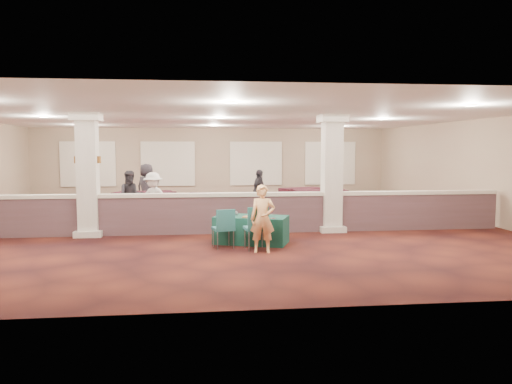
{
  "coord_description": "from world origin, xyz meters",
  "views": [
    {
      "loc": [
        -0.65,
        -14.86,
        2.29
      ],
      "look_at": [
        0.84,
        -2.0,
        1.16
      ],
      "focal_mm": 35.0,
      "sensor_mm": 36.0,
      "label": 1
    }
  ],
  "objects": [
    {
      "name": "far_table_back_left",
      "position": [
        -2.5,
        3.2,
        0.38
      ],
      "size": [
        1.98,
        1.22,
        0.75
      ],
      "primitive_type": "cube",
      "rotation": [
        0.0,
        0.0,
        0.16
      ],
      "color": "black",
      "rests_on": "ground"
    },
    {
      "name": "ground",
      "position": [
        0.0,
        0.0,
        0.0
      ],
      "size": [
        16.0,
        16.0,
        0.0
      ],
      "primitive_type": "plane",
      "color": "#4D1C13",
      "rests_on": "ground"
    },
    {
      "name": "column_right",
      "position": [
        3.0,
        -1.5,
        1.64
      ],
      "size": [
        0.72,
        0.72,
        3.2
      ],
      "color": "silver",
      "rests_on": "ground"
    },
    {
      "name": "attendee_c",
      "position": [
        1.5,
        2.72,
        0.77
      ],
      "size": [
        0.82,
        1.0,
        1.54
      ],
      "primitive_type": "imported",
      "rotation": [
        0.0,
        0.0,
        1.06
      ],
      "color": "black",
      "rests_on": "ground"
    },
    {
      "name": "far_table_back_center",
      "position": [
        -0.21,
        3.2,
        0.34
      ],
      "size": [
        1.76,
        1.06,
        0.67
      ],
      "primitive_type": "cube",
      "rotation": [
        0.0,
        0.0,
        -0.15
      ],
      "color": "black",
      "rests_on": "ground"
    },
    {
      "name": "wall_back",
      "position": [
        0.0,
        8.0,
        1.6
      ],
      "size": [
        16.0,
        0.04,
        3.2
      ],
      "primitive_type": "cube",
      "color": "gray",
      "rests_on": "ground"
    },
    {
      "name": "knitting",
      "position": [
        0.57,
        -3.23,
        0.67
      ],
      "size": [
        0.43,
        0.38,
        0.03
      ],
      "primitive_type": "cube",
      "rotation": [
        0.0,
        0.0,
        -0.36
      ],
      "color": "#C4611F",
      "rests_on": "near_table"
    },
    {
      "name": "wall_right",
      "position": [
        8.0,
        0.0,
        1.6
      ],
      "size": [
        0.04,
        16.0,
        3.2
      ],
      "primitive_type": "cube",
      "color": "gray",
      "rests_on": "ground"
    },
    {
      "name": "far_table_back_right",
      "position": [
        3.51,
        4.9,
        0.35
      ],
      "size": [
        1.91,
        1.44,
        0.7
      ],
      "primitive_type": "cube",
      "rotation": [
        0.0,
        0.0,
        0.38
      ],
      "color": "black",
      "rests_on": "ground"
    },
    {
      "name": "far_table_front_left",
      "position": [
        -2.5,
        2.47,
        0.4
      ],
      "size": [
        2.19,
        1.57,
        0.8
      ],
      "primitive_type": "cube",
      "rotation": [
        0.0,
        0.0,
        -0.32
      ],
      "color": "black",
      "rests_on": "ground"
    },
    {
      "name": "scissors",
      "position": [
        1.07,
        -3.44,
        0.67
      ],
      "size": [
        0.11,
        0.06,
        0.01
      ],
      "primitive_type": "cube",
      "rotation": [
        0.0,
        0.0,
        -0.36
      ],
      "color": "#B51325",
      "rests_on": "near_table"
    },
    {
      "name": "far_table_front_center",
      "position": [
        -0.66,
        1.26,
        0.34
      ],
      "size": [
        1.86,
        1.36,
        0.68
      ],
      "primitive_type": "cube",
      "rotation": [
        0.0,
        0.0,
        -0.35
      ],
      "color": "black",
      "rests_on": "ground"
    },
    {
      "name": "yarn_cream",
      "position": [
        0.11,
        -2.91,
        0.71
      ],
      "size": [
        0.1,
        0.1,
        0.1
      ],
      "primitive_type": "sphere",
      "color": "beige",
      "rests_on": "near_table"
    },
    {
      "name": "column_left",
      "position": [
        -3.5,
        -1.5,
        1.64
      ],
      "size": [
        0.72,
        0.72,
        3.2
      ],
      "color": "silver",
      "rests_on": "ground"
    },
    {
      "name": "laptop_screen",
      "position": [
        0.89,
        -3.04,
        0.78
      ],
      "size": [
        0.28,
        0.12,
        0.2
      ],
      "primitive_type": "cube",
      "rotation": [
        0.0,
        0.0,
        -0.36
      ],
      "color": "silver",
      "rests_on": "near_table"
    },
    {
      "name": "attendee_a",
      "position": [
        -2.74,
        0.93,
        0.8
      ],
      "size": [
        0.83,
        0.56,
        1.6
      ],
      "primitive_type": "imported",
      "rotation": [
        0.0,
        0.0,
        0.18
      ],
      "color": "black",
      "rests_on": "ground"
    },
    {
      "name": "conf_chair_side",
      "position": [
        -0.07,
        -3.58,
        0.54
      ],
      "size": [
        0.55,
        0.55,
        0.92
      ],
      "rotation": [
        0.0,
        0.0,
        0.22
      ],
      "color": "#205A5E",
      "rests_on": "ground"
    },
    {
      "name": "partition_wall",
      "position": [
        0.0,
        -1.5,
        0.57
      ],
      "size": [
        15.6,
        0.28,
        1.1
      ],
      "color": "#4D3438",
      "rests_on": "ground"
    },
    {
      "name": "near_table",
      "position": [
        0.61,
        -3.0,
        0.33
      ],
      "size": [
        1.91,
        1.41,
        0.66
      ],
      "primitive_type": "cube",
      "rotation": [
        0.0,
        0.0,
        -0.36
      ],
      "color": "#0F3932",
      "rests_on": "ground"
    },
    {
      "name": "yarn_grey",
      "position": [
        0.27,
        -2.76,
        0.71
      ],
      "size": [
        0.09,
        0.09,
        0.09
      ],
      "primitive_type": "sphere",
      "color": "#4D4D52",
      "rests_on": "near_table"
    },
    {
      "name": "attendee_d",
      "position": [
        -2.51,
        3.5,
        0.87
      ],
      "size": [
        0.98,
        0.84,
        1.74
      ],
      "primitive_type": "imported",
      "rotation": [
        0.0,
        0.0,
        2.61
      ],
      "color": "black",
      "rests_on": "ground"
    },
    {
      "name": "conf_chair_main",
      "position": [
        0.64,
        -3.86,
        0.59
      ],
      "size": [
        0.56,
        0.56,
        0.99
      ],
      "rotation": [
        0.0,
        0.0,
        0.13
      ],
      "color": "#205A5E",
      "rests_on": "ground"
    },
    {
      "name": "laptop_base",
      "position": [
        0.85,
        -3.14,
        0.67
      ],
      "size": [
        0.35,
        0.3,
        0.02
      ],
      "primitive_type": "cube",
      "rotation": [
        0.0,
        0.0,
        -0.36
      ],
      "color": "silver",
      "rests_on": "near_table"
    },
    {
      "name": "sconce_right",
      "position": [
        -3.22,
        -1.5,
        2.0
      ],
      "size": [
        0.12,
        0.12,
        0.18
      ],
      "color": "brown",
      "rests_on": "column_left"
    },
    {
      "name": "wall_front",
      "position": [
        0.0,
        -8.0,
        1.6
      ],
      "size": [
        16.0,
        0.04,
        3.2
      ],
      "primitive_type": "cube",
      "color": "gray",
      "rests_on": "ground"
    },
    {
      "name": "yarn_red",
      "position": [
        0.03,
        -2.73,
        0.7
      ],
      "size": [
        0.09,
        0.09,
        0.09
      ],
      "primitive_type": "sphere",
      "color": "maroon",
      "rests_on": "near_table"
    },
    {
      "name": "far_table_front_right",
      "position": [
        3.79,
        3.0,
        0.39
      ],
      "size": [
        1.94,
        1.0,
        0.78
      ],
      "primitive_type": "cube",
      "rotation": [
        0.0,
        0.0,
        0.02
      ],
      "color": "black",
      "rests_on": "ground"
    },
    {
      "name": "attendee_b",
      "position": [
        -2.0,
        0.27,
        0.79
      ],
      "size": [
        1.11,
        0.82,
        1.58
      ],
      "primitive_type": "imported",
      "rotation": [
        0.0,
        0.0,
        -0.4
      ],
      "color": "silver",
      "rests_on": "ground"
    },
    {
      "name": "screen_glow",
      "position": [
        0.88,
        -3.05,
        0.76
      ],
      "size": [
        0.25,
        0.1,
        0.17
      ],
      "primitive_type": "cube",
      "rotation": [
        0.0,
        0.0,
        -0.36
      ],
      "color": "silver",
      "rests_on": "near_table"
    },
    {
      "name": "woman",
      "position": [
        0.75,
        -4.08,
        0.75
      ],
      "size": [
        0.58,
        0.43,
        1.5
      ],
      "primitive_type": "imported",
      "rotation": [
        0.0,
        0.0,
        -0.14
      ],
      "color": "tan",
      "rests_on": "ground"
    },
    {
      "name": "ceiling",
      "position": [
        0.0,
        0.0,
        3.2
      ],
      "size": [
        16.0,
        16.0,
        0.02
      ],
      "primitive_type": "cube",
      "color": "silver",
      "rests_on": "wall_back"
    },
    {
      "name": "sconce_left",
      "position": [
        -3.78,
        -1.5,
        2.0
      ],
      "size": [
        0.12,
        0.12,
        0.18
      ],
      "color": "brown",
      "rests_on": "column_left"
    }
  ]
}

